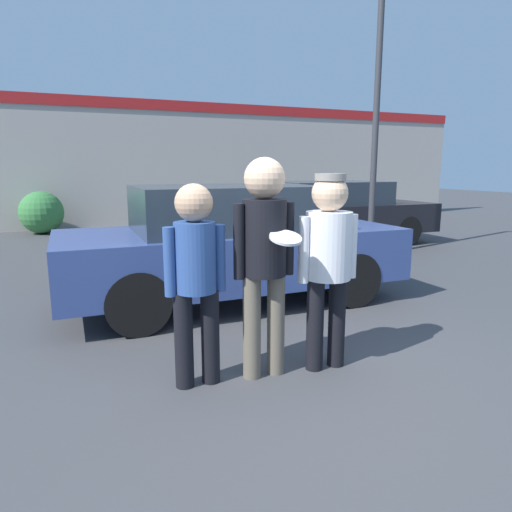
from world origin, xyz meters
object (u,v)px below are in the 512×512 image
object	(u,v)px
person_left	(195,270)
street_lamp	(390,62)
person_middle_with_frisbee	(264,247)
shrub	(41,213)
parked_car_far	(331,212)
parked_car_near	(231,244)
person_right	(328,253)

from	to	relation	value
person_left	street_lamp	bearing A→B (deg)	39.46
person_left	person_middle_with_frisbee	bearing A→B (deg)	-5.44
person_middle_with_frisbee	shrub	distance (m)	10.36
parked_car_far	parked_car_near	bearing A→B (deg)	-136.11
person_middle_with_frisbee	parked_car_far	xyz separation A→B (m)	(4.19, 5.74, -0.37)
person_middle_with_frisbee	street_lamp	distance (m)	6.50
person_right	person_middle_with_frisbee	bearing A→B (deg)	173.81
street_lamp	person_right	bearing A→B (deg)	-132.27
parked_car_near	street_lamp	xyz separation A→B (m)	(3.86, 1.93, 2.93)
person_middle_with_frisbee	parked_car_near	world-z (taller)	person_middle_with_frisbee
person_right	parked_car_near	bearing A→B (deg)	92.34
person_left	parked_car_near	distance (m)	2.36
person_middle_with_frisbee	parked_car_far	distance (m)	7.11
person_right	parked_car_near	distance (m)	2.24
parked_car_far	street_lamp	distance (m)	3.39
person_middle_with_frisbee	parked_car_far	bearing A→B (deg)	53.86
person_right	shrub	world-z (taller)	person_right
parked_car_near	parked_car_far	xyz separation A→B (m)	(3.72, 3.57, -0.03)
person_left	parked_car_near	xyz separation A→B (m)	(1.04, 2.11, -0.18)
parked_car_far	street_lamp	xyz separation A→B (m)	(0.15, -1.65, 2.97)
parked_car_near	parked_car_far	bearing A→B (deg)	43.89
parked_car_near	person_middle_with_frisbee	bearing A→B (deg)	-102.36
person_left	shrub	xyz separation A→B (m)	(-1.55, 10.08, -0.39)
person_right	parked_car_far	world-z (taller)	person_right
person_left	person_middle_with_frisbee	distance (m)	0.59
parked_car_far	shrub	world-z (taller)	parked_car_far
parked_car_near	shrub	distance (m)	8.38
shrub	person_middle_with_frisbee	bearing A→B (deg)	-78.23
person_left	shrub	distance (m)	10.20
parked_car_far	shrub	size ratio (longest dim) A/B	4.10
shrub	person_left	bearing A→B (deg)	-81.28
parked_car_near	shrub	bearing A→B (deg)	107.97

